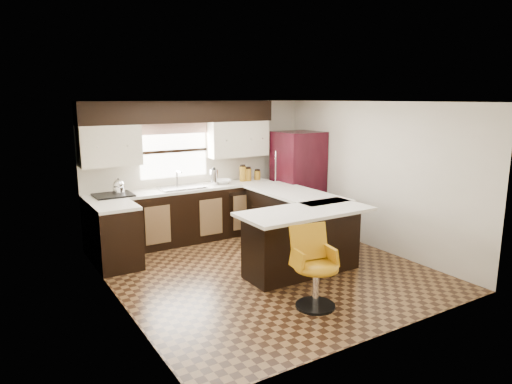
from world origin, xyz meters
TOP-DOWN VIEW (x-y plane):
  - floor at (0.00, 0.00)m, footprint 4.40×4.40m
  - ceiling at (0.00, 0.00)m, footprint 4.40×4.40m
  - wall_back at (0.00, 2.20)m, footprint 4.40×0.00m
  - wall_front at (0.00, -2.20)m, footprint 4.40×0.00m
  - wall_left at (-2.10, 0.00)m, footprint 0.00×4.40m
  - wall_right at (2.10, 0.00)m, footprint 0.00×4.40m
  - base_cab_back at (-0.45, 1.90)m, footprint 3.30×0.60m
  - base_cab_left at (-1.80, 1.25)m, footprint 0.60×0.70m
  - counter_back at (-0.45, 1.90)m, footprint 3.30×0.60m
  - counter_left at (-1.80, 1.25)m, footprint 0.60×0.70m
  - soffit at (-0.40, 2.03)m, footprint 3.40×0.35m
  - upper_cab_left at (-1.62, 2.03)m, footprint 0.94×0.35m
  - upper_cab_right at (0.68, 2.03)m, footprint 1.14×0.35m
  - window_pane at (-0.50, 2.18)m, footprint 1.20×0.02m
  - valance at (-0.50, 2.14)m, footprint 1.30×0.06m
  - sink at (-0.50, 1.88)m, footprint 0.75×0.45m
  - dishwasher at (0.55, 1.61)m, footprint 0.58×0.03m
  - cooktop at (-1.65, 1.88)m, footprint 0.58×0.50m
  - peninsula_long at (0.90, 0.62)m, footprint 0.60×1.95m
  - peninsula_return at (0.38, -0.35)m, footprint 1.65×0.60m
  - counter_pen_long at (0.95, 0.62)m, footprint 0.84×1.95m
  - counter_pen_return at (0.35, -0.44)m, footprint 1.89×0.84m
  - refrigerator at (1.69, 1.51)m, footprint 0.79×0.76m
  - bar_chair at (-0.15, -1.31)m, footprint 0.60×0.60m
  - kettle at (-1.56, 1.88)m, footprint 0.18×0.18m
  - percolator at (0.13, 1.90)m, footprint 0.14×0.14m
  - mixing_bowl at (0.30, 1.90)m, footprint 0.38×0.38m
  - canister_large at (0.72, 1.92)m, footprint 0.12×0.12m
  - canister_med at (0.83, 1.92)m, footprint 0.14×0.14m
  - canister_small at (1.04, 1.92)m, footprint 0.12×0.12m

SIDE VIEW (x-z plane):
  - floor at x=0.00m, z-range 0.00..0.00m
  - dishwasher at x=0.55m, z-range 0.04..0.82m
  - base_cab_back at x=-0.45m, z-range 0.00..0.90m
  - base_cab_left at x=-1.80m, z-range 0.00..0.90m
  - peninsula_long at x=0.90m, z-range 0.00..0.90m
  - peninsula_return at x=0.38m, z-range 0.00..0.90m
  - bar_chair at x=-0.15m, z-range 0.00..0.98m
  - refrigerator at x=1.69m, z-range 0.00..1.84m
  - counter_back at x=-0.45m, z-range 0.90..0.94m
  - counter_left at x=-1.80m, z-range 0.90..0.94m
  - counter_pen_long at x=0.95m, z-range 0.90..0.94m
  - counter_pen_return at x=0.35m, z-range 0.90..0.94m
  - cooktop at x=-1.65m, z-range 0.94..0.97m
  - sink at x=-0.50m, z-range 0.95..0.98m
  - mixing_bowl at x=0.30m, z-range 0.95..1.02m
  - canister_small at x=1.04m, z-range 0.94..1.11m
  - canister_med at x=0.83m, z-range 0.95..1.17m
  - percolator at x=0.13m, z-range 0.95..1.22m
  - canister_large at x=0.72m, z-range 0.95..1.22m
  - kettle at x=-1.56m, z-range 0.97..1.21m
  - wall_back at x=0.00m, z-range -1.00..3.40m
  - wall_front at x=0.00m, z-range -1.00..3.40m
  - wall_left at x=-2.10m, z-range -1.00..3.40m
  - wall_right at x=2.10m, z-range -1.00..3.40m
  - window_pane at x=-0.50m, z-range 1.10..2.00m
  - upper_cab_left at x=-1.62m, z-range 1.40..2.04m
  - upper_cab_right at x=0.68m, z-range 1.40..2.04m
  - valance at x=-0.50m, z-range 1.85..2.03m
  - soffit at x=-0.40m, z-range 2.04..2.40m
  - ceiling at x=0.00m, z-range 2.40..2.40m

